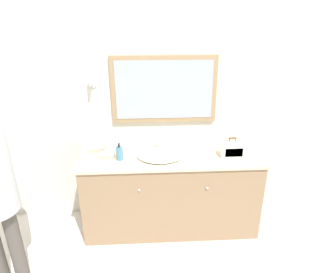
# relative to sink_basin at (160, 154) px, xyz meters

# --- Properties ---
(ground_plane) EXTENTS (14.00, 14.00, 0.00)m
(ground_plane) POSITION_rel_sink_basin_xyz_m (0.11, -0.30, -0.88)
(ground_plane) COLOR silver
(wall_back) EXTENTS (8.00, 0.18, 2.55)m
(wall_back) POSITION_rel_sink_basin_xyz_m (0.11, 0.35, 0.40)
(wall_back) COLOR silver
(wall_back) RESTS_ON ground_plane
(vanity_counter) EXTENTS (1.82, 0.60, 0.86)m
(vanity_counter) POSITION_rel_sink_basin_xyz_m (0.11, 0.02, -0.45)
(vanity_counter) COLOR #937556
(vanity_counter) RESTS_ON ground_plane
(sink_basin) EXTENTS (0.45, 0.42, 0.17)m
(sink_basin) POSITION_rel_sink_basin_xyz_m (0.00, 0.00, 0.00)
(sink_basin) COLOR silver
(sink_basin) RESTS_ON vanity_counter
(soap_bottle) EXTENTS (0.07, 0.07, 0.17)m
(soap_bottle) POSITION_rel_sink_basin_xyz_m (-0.39, -0.05, 0.05)
(soap_bottle) COLOR teal
(soap_bottle) RESTS_ON vanity_counter
(appliance_box) EXTENTS (0.24, 0.12, 0.13)m
(appliance_box) POSITION_rel_sink_basin_xyz_m (0.71, -0.04, 0.05)
(appliance_box) COLOR white
(appliance_box) RESTS_ON vanity_counter
(picture_frame) EXTENTS (0.08, 0.01, 0.10)m
(picture_frame) POSITION_rel_sink_basin_xyz_m (0.76, 0.18, 0.03)
(picture_frame) COLOR brown
(picture_frame) RESTS_ON vanity_counter
(hand_towel_near_sink) EXTENTS (0.16, 0.14, 0.03)m
(hand_towel_near_sink) POSITION_rel_sink_basin_xyz_m (-0.53, 0.03, -0.00)
(hand_towel_near_sink) COLOR #B7A899
(hand_towel_near_sink) RESTS_ON vanity_counter
(hand_towel_far_corner) EXTENTS (0.17, 0.14, 0.04)m
(hand_towel_far_corner) POSITION_rel_sink_basin_xyz_m (-0.65, 0.18, 0.00)
(hand_towel_far_corner) COLOR #B7A899
(hand_towel_far_corner) RESTS_ON vanity_counter
(metal_tray) EXTENTS (0.17, 0.10, 0.01)m
(metal_tray) POSITION_rel_sink_basin_xyz_m (0.47, 0.06, -0.01)
(metal_tray) COLOR #ADADB2
(metal_tray) RESTS_ON vanity_counter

